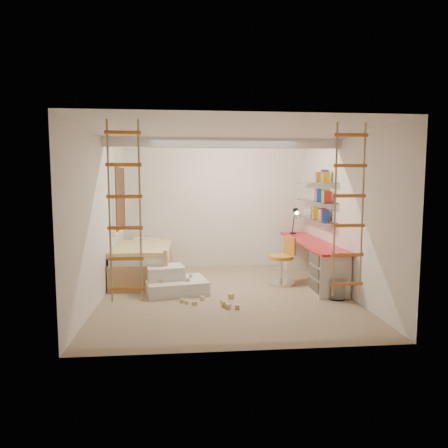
{
  "coord_description": "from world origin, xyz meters",
  "views": [
    {
      "loc": [
        -0.62,
        -6.47,
        1.86
      ],
      "look_at": [
        0.0,
        0.3,
        1.15
      ],
      "focal_mm": 32.0,
      "sensor_mm": 36.0,
      "label": 1
    }
  ],
  "objects": [
    {
      "name": "bed",
      "position": [
        -1.48,
        1.23,
        0.33
      ],
      "size": [
        1.02,
        2.0,
        0.69
      ],
      "color": "#AD7F51",
      "rests_on": "floor"
    },
    {
      "name": "task_lamp",
      "position": [
        1.67,
        1.82,
        1.14
      ],
      "size": [
        0.14,
        0.36,
        0.57
      ],
      "color": "black",
      "rests_on": "desk"
    },
    {
      "name": "books",
      "position": [
        1.87,
        1.13,
        1.57
      ],
      "size": [
        0.14,
        0.7,
        0.92
      ],
      "color": "#194CA5",
      "rests_on": "shelves"
    },
    {
      "name": "waste_bin",
      "position": [
        1.75,
        -0.43,
        0.17
      ],
      "size": [
        0.26,
        0.26,
        0.33
      ],
      "primitive_type": "cylinder",
      "color": "white",
      "rests_on": "floor"
    },
    {
      "name": "shelves",
      "position": [
        1.87,
        1.13,
        1.5
      ],
      "size": [
        0.25,
        1.8,
        0.71
      ],
      "color": "white",
      "rests_on": "wall_right"
    },
    {
      "name": "play_platform",
      "position": [
        -0.88,
        0.22,
        0.17
      ],
      "size": [
        1.13,
        0.96,
        0.44
      ],
      "color": "silver",
      "rests_on": "floor"
    },
    {
      "name": "ceiling_beam",
      "position": [
        0.0,
        0.3,
        2.52
      ],
      "size": [
        4.0,
        0.18,
        0.16
      ],
      "primitive_type": "cube",
      "color": "white",
      "rests_on": "ceiling"
    },
    {
      "name": "toy_blocks",
      "position": [
        -0.52,
        -0.23,
        0.2
      ],
      "size": [
        1.22,
        1.18,
        0.71
      ],
      "color": "#CCB284",
      "rests_on": "floor"
    },
    {
      "name": "rope_ladder_right",
      "position": [
        1.35,
        -1.75,
        1.52
      ],
      "size": [
        0.41,
        0.04,
        2.13
      ],
      "primitive_type": null,
      "color": "orange",
      "rests_on": "ceiling"
    },
    {
      "name": "floor",
      "position": [
        0.0,
        0.0,
        0.0
      ],
      "size": [
        4.5,
        4.5,
        0.0
      ],
      "primitive_type": "plane",
      "color": "#91765E",
      "rests_on": "ground"
    },
    {
      "name": "window_blind",
      "position": [
        -1.93,
        1.5,
        1.55
      ],
      "size": [
        0.02,
        1.0,
        1.2
      ],
      "primitive_type": "cube",
      "color": "#4C2D1E",
      "rests_on": "window_frame"
    },
    {
      "name": "window_frame",
      "position": [
        -1.97,
        1.5,
        1.55
      ],
      "size": [
        0.06,
        1.15,
        1.35
      ],
      "primitive_type": "cube",
      "color": "white",
      "rests_on": "wall_left"
    },
    {
      "name": "desk",
      "position": [
        1.72,
        0.86,
        0.4
      ],
      "size": [
        0.56,
        2.8,
        0.75
      ],
      "color": "red",
      "rests_on": "floor"
    },
    {
      "name": "swivel_chair",
      "position": [
        1.09,
        0.57,
        0.32
      ],
      "size": [
        0.67,
        0.67,
        0.87
      ],
      "color": "orange",
      "rests_on": "floor"
    },
    {
      "name": "rope_ladder_left",
      "position": [
        -1.35,
        -1.75,
        1.52
      ],
      "size": [
        0.41,
        0.04,
        2.13
      ],
      "primitive_type": null,
      "color": "orange",
      "rests_on": "ceiling"
    }
  ]
}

